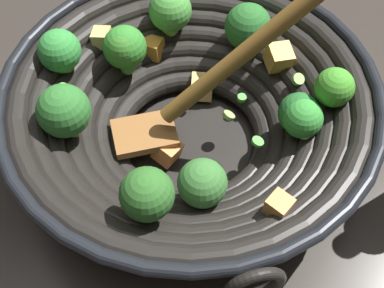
{
  "coord_description": "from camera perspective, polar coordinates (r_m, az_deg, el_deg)",
  "views": [
    {
      "loc": [
        -0.14,
        -0.34,
        0.52
      ],
      "look_at": [
        -0.0,
        -0.02,
        0.03
      ],
      "focal_mm": 49.6,
      "sensor_mm": 36.0,
      "label": 1
    }
  ],
  "objects": [
    {
      "name": "ground_plane",
      "position": [
        0.64,
        -0.19,
        -0.34
      ],
      "size": [
        4.0,
        4.0,
        0.0
      ],
      "primitive_type": "plane",
      "color": "#332D28"
    },
    {
      "name": "wok",
      "position": [
        0.58,
        -0.28,
        3.77
      ],
      "size": [
        0.41,
        0.44,
        0.24
      ],
      "color": "black",
      "rests_on": "ground"
    }
  ]
}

